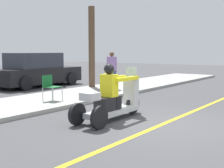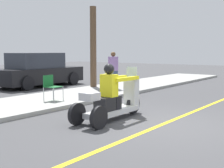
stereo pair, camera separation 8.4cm
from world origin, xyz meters
name	(u,v)px [view 1 (the left image)]	position (x,y,z in m)	size (l,w,h in m)	color
ground_plane	(162,125)	(0.00, 0.00, 0.00)	(60.00, 60.00, 0.00)	#424244
lane_stripe	(156,127)	(-0.28, 0.00, 0.00)	(24.00, 0.12, 0.01)	gold
sidewalk_strip	(33,103)	(0.00, 4.60, 0.06)	(28.00, 2.80, 0.12)	#9E9E99
motorcycle_trike	(112,100)	(-0.27, 1.26, 0.50)	(2.45, 0.76, 1.42)	black
spectator_near_curb	(112,71)	(4.20, 4.50, 0.88)	(0.42, 0.31, 1.57)	#38476B
folding_chair_set_back	(50,85)	(0.43, 4.25, 0.62)	(0.49, 0.49, 0.82)	#A5A8AD
parked_car_lot_far	(37,71)	(3.55, 8.53, 0.76)	(4.44, 1.94, 1.63)	black
tree_trunk	(92,47)	(4.22, 5.62, 1.90)	(0.28, 0.28, 3.55)	brown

